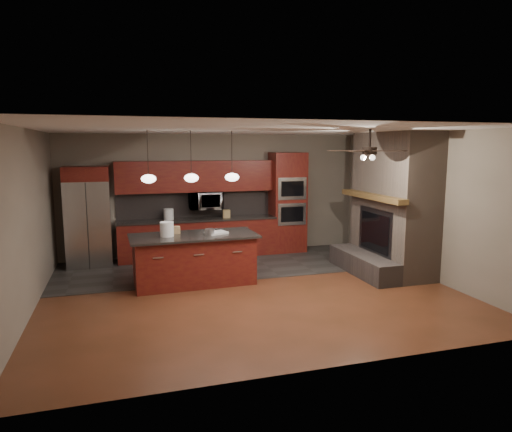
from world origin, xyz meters
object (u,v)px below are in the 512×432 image
object	(u,v)px
refrigerator	(88,217)
counter_box	(226,214)
microwave	(206,200)
cardboard_box	(174,230)
paint_tray	(216,233)
kitchen_island	(194,259)
paint_can	(210,232)
oven_tower	(288,202)
white_bucket	(167,229)
counter_bucket	(169,214)

from	to	relation	value
refrigerator	counter_box	bearing A→B (deg)	0.60
microwave	cardboard_box	size ratio (longest dim) A/B	3.54
paint_tray	microwave	bearing A→B (deg)	63.89
paint_tray	kitchen_island	bearing A→B (deg)	155.15
microwave	kitchen_island	bearing A→B (deg)	-106.51
microwave	cardboard_box	bearing A→B (deg)	-117.09
refrigerator	paint_tray	distance (m)	3.04
paint_can	paint_tray	distance (m)	0.18
oven_tower	white_bucket	distance (m)	3.66
microwave	paint_can	xyz separation A→B (m)	(-0.33, -2.17, -0.32)
oven_tower	kitchen_island	bearing A→B (deg)	-142.43
counter_bucket	refrigerator	bearing A→B (deg)	-177.23
counter_bucket	cardboard_box	bearing A→B (deg)	-92.61
kitchen_island	white_bucket	distance (m)	0.76
white_bucket	paint_can	size ratio (longest dim) A/B	1.47
white_bucket	paint_tray	distance (m)	0.91
refrigerator	white_bucket	world-z (taller)	refrigerator
refrigerator	paint_tray	xyz separation A→B (m)	(2.34, -1.94, -0.12)
microwave	counter_bucket	world-z (taller)	microwave
refrigerator	kitchen_island	distance (m)	2.77
microwave	kitchen_island	distance (m)	2.29
kitchen_island	white_bucket	world-z (taller)	white_bucket
oven_tower	refrigerator	distance (m)	4.50
cardboard_box	counter_box	world-z (taller)	counter_box
white_bucket	paint_can	distance (m)	0.77
kitchen_island	cardboard_box	size ratio (longest dim) A/B	11.26
oven_tower	counter_bucket	size ratio (longest dim) A/B	9.52
counter_box	white_bucket	bearing A→B (deg)	-121.49
microwave	paint_tray	size ratio (longest dim) A/B	1.94
refrigerator	cardboard_box	world-z (taller)	refrigerator
kitchen_island	counter_bucket	size ratio (longest dim) A/B	9.32
refrigerator	counter_box	xyz separation A→B (m)	(2.99, 0.03, -0.07)
counter_bucket	microwave	bearing A→B (deg)	3.38
refrigerator	cardboard_box	distance (m)	2.32
paint_can	counter_box	distance (m)	2.21
oven_tower	paint_can	xyz separation A→B (m)	(-2.30, -2.11, -0.21)
paint_can	paint_tray	bearing A→B (deg)	34.17
refrigerator	kitchen_island	xyz separation A→B (m)	(1.92, -1.91, -0.59)
microwave	paint_can	world-z (taller)	microwave
refrigerator	kitchen_island	world-z (taller)	refrigerator
oven_tower	paint_can	bearing A→B (deg)	-137.51
paint_can	oven_tower	bearing A→B (deg)	42.49
kitchen_island	paint_can	xyz separation A→B (m)	(0.28, -0.13, 0.51)
counter_bucket	white_bucket	bearing A→B (deg)	-96.81
oven_tower	white_bucket	world-z (taller)	oven_tower
microwave	kitchen_island	world-z (taller)	microwave
refrigerator	counter_box	size ratio (longest dim) A/B	11.77
microwave	counter_bucket	xyz separation A→B (m)	(-0.85, -0.05, -0.28)
cardboard_box	kitchen_island	bearing A→B (deg)	-34.24
counter_bucket	oven_tower	bearing A→B (deg)	-0.15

